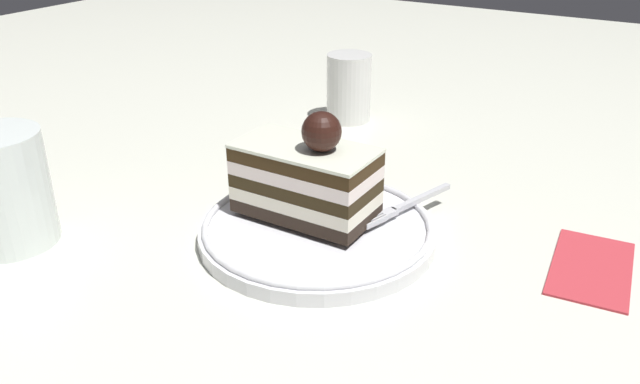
# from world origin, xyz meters

# --- Properties ---
(ground_plane) EXTENTS (2.40, 2.40, 0.00)m
(ground_plane) POSITION_xyz_m (0.00, 0.00, 0.00)
(ground_plane) COLOR silver
(dessert_plate) EXTENTS (0.22, 0.22, 0.02)m
(dessert_plate) POSITION_xyz_m (-0.00, 0.00, 0.01)
(dessert_plate) COLOR white
(dessert_plate) RESTS_ON ground_plane
(cake_slice) EXTENTS (0.13, 0.07, 0.10)m
(cake_slice) POSITION_xyz_m (0.02, -0.01, 0.06)
(cake_slice) COLOR black
(cake_slice) RESTS_ON dessert_plate
(fork) EXTENTS (0.04, 0.12, 0.00)m
(fork) POSITION_xyz_m (-0.06, -0.06, 0.02)
(fork) COLOR silver
(fork) RESTS_ON dessert_plate
(drink_glass_near) EXTENTS (0.08, 0.08, 0.10)m
(drink_glass_near) POSITION_xyz_m (0.23, 0.15, 0.05)
(drink_glass_near) COLOR white
(drink_glass_near) RESTS_ON ground_plane
(drink_glass_far) EXTENTS (0.06, 0.06, 0.09)m
(drink_glass_far) POSITION_xyz_m (0.13, -0.30, 0.04)
(drink_glass_far) COLOR white
(drink_glass_far) RESTS_ON ground_plane
(folded_napkin) EXTENTS (0.07, 0.12, 0.00)m
(folded_napkin) POSITION_xyz_m (-0.23, -0.07, 0.00)
(folded_napkin) COLOR #BB333B
(folded_napkin) RESTS_ON ground_plane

